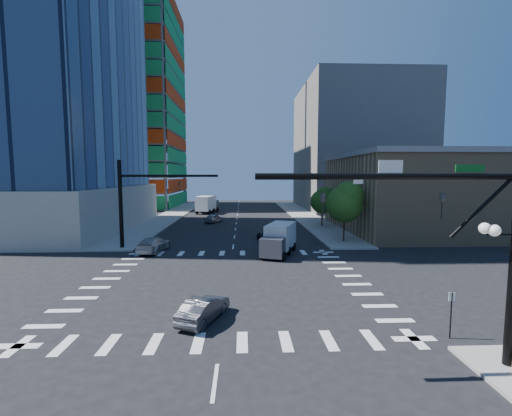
{
  "coord_description": "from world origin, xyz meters",
  "views": [
    {
      "loc": [
        1.05,
        -23.97,
        7.59
      ],
      "look_at": [
        2.29,
        8.0,
        4.53
      ],
      "focal_mm": 24.0,
      "sensor_mm": 36.0,
      "label": 1
    }
  ],
  "objects": [
    {
      "name": "car_nb_far",
      "position": [
        4.32,
        16.73,
        0.65
      ],
      "size": [
        3.85,
        5.18,
        1.31
      ],
      "primitive_type": "imported",
      "rotation": [
        0.0,
        0.0,
        -0.41
      ],
      "color": "black",
      "rests_on": "ground"
    },
    {
      "name": "signal_mast_se",
      "position": [
        10.6,
        -11.5,
        5.01
      ],
      "size": [
        10.51,
        2.48,
        9.0
      ],
      "color": "black",
      "rests_on": "sidewalk_se"
    },
    {
      "name": "car_sb_cross",
      "position": [
        -1.03,
        -6.53,
        0.62
      ],
      "size": [
        2.64,
        4.0,
        1.25
      ],
      "primitive_type": "imported",
      "rotation": [
        0.0,
        0.0,
        2.76
      ],
      "color": "#424146",
      "rests_on": "ground"
    },
    {
      "name": "no_parking_sign",
      "position": [
        10.7,
        -9.0,
        1.38
      ],
      "size": [
        0.3,
        0.06,
        2.2
      ],
      "color": "black",
      "rests_on": "ground"
    },
    {
      "name": "sidewalk_ne",
      "position": [
        12.5,
        40.0,
        0.07
      ],
      "size": [
        5.0,
        60.0,
        0.15
      ],
      "primitive_type": "cube",
      "color": "gray",
      "rests_on": "ground"
    },
    {
      "name": "car_sb_near",
      "position": [
        -7.87,
        9.89,
        0.75
      ],
      "size": [
        2.67,
        5.35,
        1.49
      ],
      "primitive_type": "imported",
      "rotation": [
        0.0,
        0.0,
        3.02
      ],
      "color": "#B9B9B9",
      "rests_on": "ground"
    },
    {
      "name": "tree_south",
      "position": [
        12.63,
        13.9,
        4.69
      ],
      "size": [
        4.16,
        4.16,
        6.82
      ],
      "color": "#382316",
      "rests_on": "sidewalk_ne"
    },
    {
      "name": "sidewalk_nw",
      "position": [
        -12.5,
        40.0,
        0.07
      ],
      "size": [
        5.0,
        60.0,
        0.15
      ],
      "primitive_type": "cube",
      "color": "gray",
      "rests_on": "ground"
    },
    {
      "name": "tree_north",
      "position": [
        12.93,
        25.9,
        3.99
      ],
      "size": [
        3.54,
        3.52,
        5.78
      ],
      "color": "#382316",
      "rests_on": "sidewalk_ne"
    },
    {
      "name": "construction_building",
      "position": [
        -27.41,
        61.93,
        24.61
      ],
      "size": [
        25.16,
        34.5,
        70.6
      ],
      "color": "slate",
      "rests_on": "ground"
    },
    {
      "name": "signal_mast_nw",
      "position": [
        -10.0,
        11.5,
        5.49
      ],
      "size": [
        10.2,
        0.4,
        9.0
      ],
      "color": "black",
      "rests_on": "sidewalk_nw"
    },
    {
      "name": "box_truck_far",
      "position": [
        -6.08,
        45.49,
        1.54
      ],
      "size": [
        4.26,
        7.1,
        3.48
      ],
      "rotation": [
        0.0,
        0.0,
        2.91
      ],
      "color": "black",
      "rests_on": "ground"
    },
    {
      "name": "box_truck_near",
      "position": [
        4.43,
        8.15,
        1.28
      ],
      "size": [
        4.1,
        5.98,
        2.89
      ],
      "rotation": [
        0.0,
        0.0,
        -0.35
      ],
      "color": "black",
      "rests_on": "ground"
    },
    {
      "name": "bg_building_ne",
      "position": [
        27.0,
        55.0,
        14.0
      ],
      "size": [
        24.0,
        30.0,
        28.0
      ],
      "primitive_type": "cube",
      "color": "#68615D",
      "rests_on": "ground"
    },
    {
      "name": "car_sb_mid",
      "position": [
        -3.64,
        30.97,
        0.7
      ],
      "size": [
        3.19,
        4.45,
        1.41
      ],
      "primitive_type": "imported",
      "rotation": [
        0.0,
        0.0,
        2.73
      ],
      "color": "#919398",
      "rests_on": "ground"
    },
    {
      "name": "commercial_building",
      "position": [
        25.0,
        22.0,
        5.31
      ],
      "size": [
        20.5,
        22.5,
        10.6
      ],
      "color": "tan",
      "rests_on": "ground"
    },
    {
      "name": "road_markings",
      "position": [
        0.0,
        0.0,
        0.01
      ],
      "size": [
        20.0,
        20.0,
        0.01
      ],
      "primitive_type": "cube",
      "color": "silver",
      "rests_on": "ground"
    },
    {
      "name": "ground",
      "position": [
        0.0,
        0.0,
        0.0
      ],
      "size": [
        160.0,
        160.0,
        0.0
      ],
      "primitive_type": "plane",
      "color": "black",
      "rests_on": "ground"
    }
  ]
}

